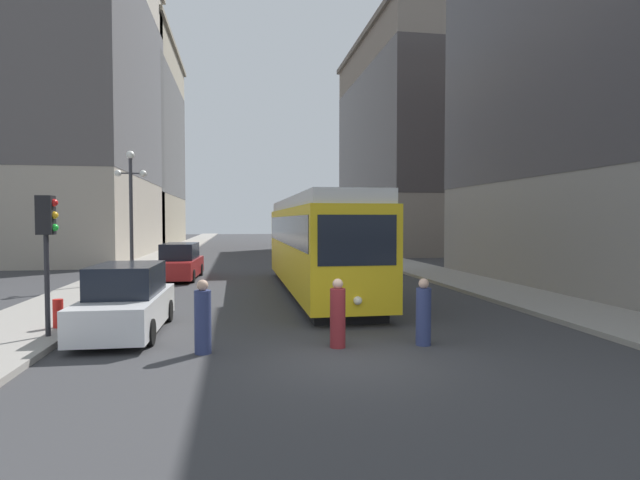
{
  "coord_description": "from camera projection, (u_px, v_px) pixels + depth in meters",
  "views": [
    {
      "loc": [
        -2.45,
        -10.26,
        2.99
      ],
      "look_at": [
        0.22,
        5.91,
        2.34
      ],
      "focal_mm": 28.08,
      "sensor_mm": 36.0,
      "label": 1
    }
  ],
  "objects": [
    {
      "name": "pedestrian_crossing_far",
      "position": [
        203.0,
        319.0,
        11.18
      ],
      "size": [
        0.37,
        0.37,
        1.66
      ],
      "rotation": [
        0.0,
        0.0,
        2.14
      ],
      "color": "navy",
      "rests_on": "ground"
    },
    {
      "name": "pedestrian_crossing_near",
      "position": [
        423.0,
        314.0,
        11.94
      ],
      "size": [
        0.36,
        0.36,
        1.6
      ],
      "rotation": [
        0.0,
        0.0,
        0.45
      ],
      "color": "navy",
      "rests_on": "ground"
    },
    {
      "name": "sidewalk_right",
      "position": [
        343.0,
        249.0,
        51.41
      ],
      "size": [
        3.18,
        120.0,
        0.15
      ],
      "primitive_type": "cube",
      "color": "gray",
      "rests_on": "ground"
    },
    {
      "name": "building_left_midblock",
      "position": [
        127.0,
        142.0,
        59.62
      ],
      "size": [
        11.67,
        23.31,
        24.01
      ],
      "color": "gray",
      "rests_on": "ground"
    },
    {
      "name": "fire_hydrant",
      "position": [
        58.0,
        313.0,
        13.22
      ],
      "size": [
        0.26,
        0.26,
        0.75
      ],
      "primitive_type": "cylinder",
      "color": "red",
      "rests_on": "sidewalk_left"
    },
    {
      "name": "transit_bus",
      "position": [
        326.0,
        234.0,
        39.02
      ],
      "size": [
        2.74,
        11.21,
        3.45
      ],
      "rotation": [
        0.0,
        0.0,
        -0.01
      ],
      "color": "black",
      "rests_on": "ground"
    },
    {
      "name": "pedestrian_on_sidewalk",
      "position": [
        338.0,
        315.0,
        11.72
      ],
      "size": [
        0.36,
        0.36,
        1.62
      ],
      "rotation": [
        0.0,
        0.0,
        1.28
      ],
      "color": "maroon",
      "rests_on": "ground"
    },
    {
      "name": "parked_car_left_near",
      "position": [
        127.0,
        301.0,
        13.2
      ],
      "size": [
        1.95,
        4.67,
        1.82
      ],
      "rotation": [
        0.0,
        0.0,
        -0.02
      ],
      "color": "black",
      "rests_on": "ground"
    },
    {
      "name": "sidewalk_left",
      "position": [
        177.0,
        250.0,
        48.72
      ],
      "size": [
        3.18,
        120.0,
        0.15
      ],
      "primitive_type": "cube",
      "color": "gray",
      "rests_on": "ground"
    },
    {
      "name": "lamp_post_left_near",
      "position": [
        131.0,
        197.0,
        22.85
      ],
      "size": [
        1.41,
        0.36,
        6.01
      ],
      "color": "#333338",
      "rests_on": "sidewalk_left"
    },
    {
      "name": "parked_car_left_mid",
      "position": [
        180.0,
        263.0,
        25.36
      ],
      "size": [
        2.08,
        5.08,
        1.82
      ],
      "rotation": [
        0.0,
        0.0,
        -0.05
      ],
      "color": "black",
      "rests_on": "ground"
    },
    {
      "name": "building_right_midblock",
      "position": [
        435.0,
        143.0,
        51.0
      ],
      "size": [
        15.96,
        22.83,
        21.16
      ],
      "color": "slate",
      "rests_on": "ground"
    },
    {
      "name": "ground_plane",
      "position": [
        355.0,
        361.0,
        10.63
      ],
      "size": [
        200.0,
        200.0,
        0.0
      ],
      "primitive_type": "plane",
      "color": "#38383A"
    },
    {
      "name": "streetcar",
      "position": [
        316.0,
        242.0,
        20.62
      ],
      "size": [
        2.7,
        14.4,
        3.89
      ],
      "rotation": [
        0.0,
        0.0,
        0.01
      ],
      "color": "black",
      "rests_on": "ground"
    },
    {
      "name": "building_left_corner",
      "position": [
        63.0,
        92.0,
        39.66
      ],
      "size": [
        13.07,
        22.1,
        25.54
      ],
      "color": "#A89E8E",
      "rests_on": "ground"
    },
    {
      "name": "traffic_light_near_left",
      "position": [
        47.0,
        228.0,
        12.15
      ],
      "size": [
        0.47,
        0.36,
        3.44
      ],
      "color": "#232328",
      "rests_on": "sidewalk_left"
    }
  ]
}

